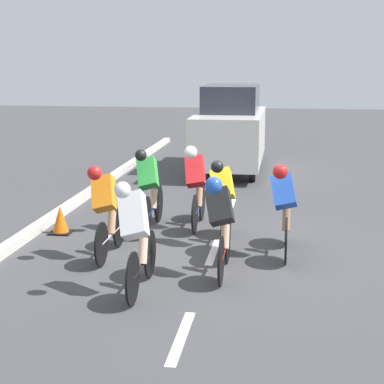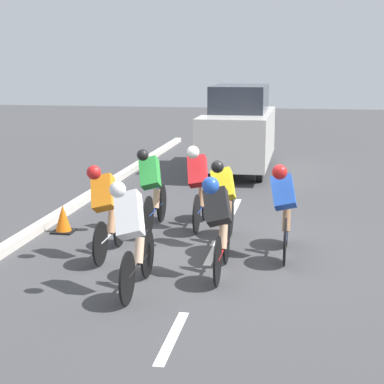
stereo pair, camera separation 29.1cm
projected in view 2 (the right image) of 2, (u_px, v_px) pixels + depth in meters
name	position (u px, v px, depth m)	size (l,w,h in m)	color
ground_plane	(215.00, 249.00, 10.22)	(60.00, 60.00, 0.00)	#424244
lane_stripe_near	(172.00, 337.00, 6.98)	(0.12, 1.40, 0.01)	white
lane_stripe_mid	(213.00, 252.00, 10.07)	(0.12, 1.40, 0.01)	white
lane_stripe_far	(235.00, 206.00, 13.15)	(0.12, 1.40, 0.01)	white
curb	(22.00, 238.00, 10.59)	(0.20, 26.79, 0.14)	beige
cyclist_white	(132.00, 233.00, 8.20)	(0.46, 1.70, 1.50)	black
cyclist_orange	(105.00, 208.00, 9.68)	(0.44, 1.67, 1.46)	black
cyclist_yellow	(225.00, 201.00, 10.29)	(0.44, 1.71, 1.43)	black
cyclist_blue	(284.00, 207.00, 9.71)	(0.43, 1.68, 1.46)	black
cyclist_black	(219.00, 222.00, 8.83)	(0.44, 1.67, 1.44)	black
cyclist_green	(152.00, 188.00, 11.23)	(0.45, 1.75, 1.47)	black
cyclist_red	(199.00, 184.00, 11.37)	(0.41, 1.67, 1.51)	black
support_car	(239.00, 129.00, 17.07)	(1.70, 4.46, 2.29)	black
traffic_cone	(63.00, 219.00, 11.16)	(0.36, 0.36, 0.49)	black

